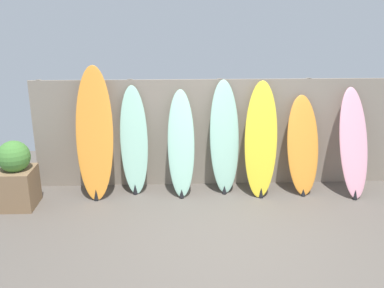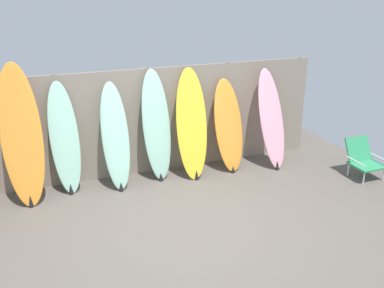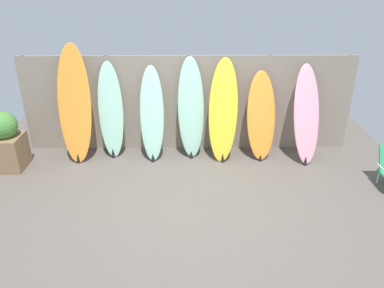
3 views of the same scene
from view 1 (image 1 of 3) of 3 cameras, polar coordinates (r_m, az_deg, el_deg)
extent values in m
plane|color=#5B544C|center=(5.65, 5.51, -13.28)|extent=(7.68, 7.68, 0.00)
cube|color=gray|center=(7.11, 3.65, 1.45)|extent=(6.08, 0.04, 1.80)
cylinder|color=slate|center=(7.44, -19.06, 1.22)|extent=(0.10, 0.10, 1.80)
cylinder|color=slate|center=(7.15, -7.95, 1.41)|extent=(0.10, 0.10, 1.80)
cylinder|color=slate|center=(7.15, 3.61, 1.55)|extent=(0.10, 0.10, 1.80)
cylinder|color=slate|center=(7.43, 14.74, 1.62)|extent=(0.10, 0.10, 1.80)
ellipsoid|color=orange|center=(6.80, -12.87, 1.38)|extent=(0.59, 0.57, 2.06)
cone|color=black|center=(6.91, -12.66, -6.60)|extent=(0.08, 0.08, 0.17)
ellipsoid|color=#9ED6BC|center=(6.89, -7.73, 0.48)|extent=(0.48, 0.44, 1.73)
cone|color=black|center=(7.01, -7.59, -5.96)|extent=(0.08, 0.08, 0.17)
ellipsoid|color=#9ED6BC|center=(6.75, -1.46, 0.03)|extent=(0.44, 0.51, 1.68)
cone|color=black|center=(6.83, -1.39, -6.59)|extent=(0.08, 0.08, 0.14)
ellipsoid|color=#9ED6BC|center=(6.86, 4.34, 0.90)|extent=(0.52, 0.47, 1.82)
cone|color=black|center=(6.99, 4.34, -6.08)|extent=(0.08, 0.08, 0.13)
ellipsoid|color=yellow|center=(6.85, 9.17, 0.62)|extent=(0.58, 0.61, 1.81)
cone|color=black|center=(6.93, 9.20, -6.39)|extent=(0.08, 0.08, 0.16)
ellipsoid|color=orange|center=(7.09, 14.55, -0.15)|extent=(0.55, 0.58, 1.57)
cone|color=black|center=(7.13, 14.62, -6.24)|extent=(0.08, 0.08, 0.11)
ellipsoid|color=pink|center=(7.24, 20.73, 0.17)|extent=(0.51, 0.73, 1.70)
cone|color=black|center=(7.25, 20.93, -6.29)|extent=(0.08, 0.08, 0.16)
cube|color=#846647|center=(7.00, -22.18, -5.43)|extent=(0.51, 0.55, 0.60)
sphere|color=#498638|center=(6.83, -22.67, -1.56)|extent=(0.48, 0.48, 0.48)
camera|label=2|loc=(1.04, -86.88, 10.92)|focal=40.00mm
camera|label=3|loc=(0.80, 80.82, 26.91)|focal=35.00mm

